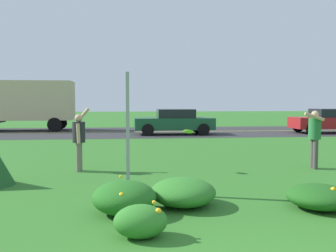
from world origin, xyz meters
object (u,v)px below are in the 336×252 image
object	(u,v)px
person_thrower_dark_shirt	(79,137)
car_dark_green_center_left	(174,122)
frisbee_lime	(188,132)
sign_post_near_path	(128,133)
person_catcher_green_shirt	(314,134)
box_truck_black	(22,103)
car_red_leftmost	(330,121)

from	to	relation	value
person_thrower_dark_shirt	car_dark_green_center_left	xyz separation A→B (m)	(4.06, 11.39, -0.18)
frisbee_lime	car_dark_green_center_left	world-z (taller)	car_dark_green_center_left
sign_post_near_path	car_dark_green_center_left	world-z (taller)	sign_post_near_path
frisbee_lime	person_catcher_green_shirt	bearing A→B (deg)	0.69
sign_post_near_path	box_truck_black	bearing A→B (deg)	110.21
frisbee_lime	car_red_leftmost	size ratio (longest dim) A/B	0.06
frisbee_lime	box_truck_black	xyz separation A→B (m)	(-8.25, 15.69, 0.72)
sign_post_near_path	car_red_leftmost	xyz separation A→B (m)	(12.21, 14.04, -0.50)
person_thrower_dark_shirt	car_red_leftmost	size ratio (longest dim) A/B	0.38
person_catcher_green_shirt	car_red_leftmost	bearing A→B (deg)	59.19
person_thrower_dark_shirt	person_catcher_green_shirt	distance (m)	6.51
person_catcher_green_shirt	box_truck_black	distance (m)	19.64
car_red_leftmost	box_truck_black	distance (m)	19.26
person_catcher_green_shirt	car_dark_green_center_left	xyz separation A→B (m)	(-2.44, 11.73, -0.24)
person_thrower_dark_shirt	box_truck_black	world-z (taller)	box_truck_black
person_catcher_green_shirt	sign_post_near_path	bearing A→B (deg)	-156.04
car_red_leftmost	car_dark_green_center_left	world-z (taller)	same
person_catcher_green_shirt	frisbee_lime	xyz separation A→B (m)	(-3.58, -0.04, 0.10)
sign_post_near_path	person_catcher_green_shirt	xyz separation A→B (m)	(5.21, 2.32, -0.27)
person_thrower_dark_shirt	person_catcher_green_shirt	world-z (taller)	person_thrower_dark_shirt
car_dark_green_center_left	person_thrower_dark_shirt	bearing A→B (deg)	-109.61
box_truck_black	sign_post_near_path	bearing A→B (deg)	-69.79
sign_post_near_path	car_dark_green_center_left	bearing A→B (deg)	78.83
person_thrower_dark_shirt	frisbee_lime	distance (m)	2.95
person_catcher_green_shirt	car_dark_green_center_left	distance (m)	11.98
person_catcher_green_shirt	car_dark_green_center_left	world-z (taller)	person_catcher_green_shirt
frisbee_lime	car_dark_green_center_left	size ratio (longest dim) A/B	0.06
car_dark_green_center_left	box_truck_black	size ratio (longest dim) A/B	0.67
frisbee_lime	car_red_leftmost	distance (m)	15.82
person_catcher_green_shirt	car_red_leftmost	size ratio (longest dim) A/B	0.36
car_red_leftmost	box_truck_black	xyz separation A→B (m)	(-18.82, 3.92, 1.06)
car_dark_green_center_left	car_red_leftmost	bearing A→B (deg)	0.00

